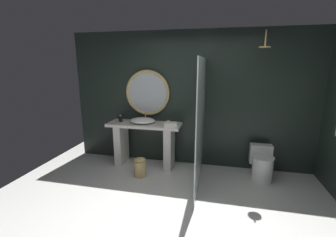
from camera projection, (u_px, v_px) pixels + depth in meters
ground_plane at (171, 222)px, 2.94m from camera, size 5.76×5.76×0.00m
back_wall_panel at (191, 100)px, 4.45m from camera, size 4.80×0.10×2.60m
vanity_counter at (145, 140)px, 4.51m from camera, size 1.43×0.50×0.86m
vessel_sink at (143, 120)px, 4.43m from camera, size 0.49×0.40×0.20m
tumbler_cup at (168, 123)px, 4.29m from camera, size 0.07×0.07×0.09m
soap_dispenser at (121, 119)px, 4.54m from camera, size 0.07×0.07×0.14m
round_wall_mirror at (147, 93)px, 4.52m from camera, size 0.90×0.06×0.90m
shower_glass_panel at (201, 124)px, 3.67m from camera, size 0.02×1.54×2.08m
rain_shower_head at (265, 45)px, 3.58m from camera, size 0.18×0.18×0.27m
toilet at (262, 164)px, 3.99m from camera, size 0.38×0.54×0.57m
waste_bin at (140, 167)px, 4.11m from camera, size 0.21×0.21×0.35m
folded_hand_towel at (171, 125)px, 4.16m from camera, size 0.26×0.21×0.08m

